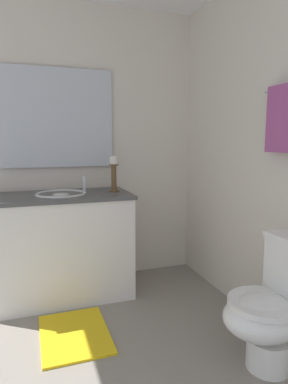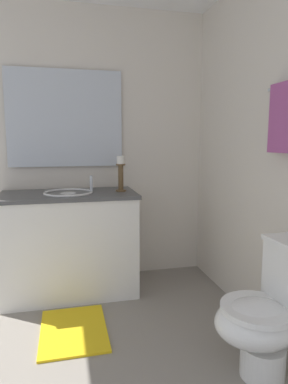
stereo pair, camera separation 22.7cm
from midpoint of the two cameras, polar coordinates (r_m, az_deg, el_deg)
floor at (r=2.19m, az=-7.74°, el=-27.59°), size 2.64×2.55×0.02m
wall_back at (r=2.27m, az=25.83°, el=6.42°), size 2.64×0.04×2.45m
wall_left at (r=3.08m, az=-10.67°, el=7.48°), size 0.04×2.55×2.45m
vanity_cabinet at (r=2.88m, az=-10.32°, el=-8.62°), size 0.58×1.12×0.86m
sink_basin at (r=2.79m, az=-10.51°, el=-0.96°), size 0.40×0.40×0.24m
mirror at (r=3.04m, az=-11.16°, el=12.20°), size 0.02×0.99×0.84m
candle_holder_tall at (r=2.83m, az=-1.71°, el=3.27°), size 0.09×0.09×0.30m
toilet at (r=2.05m, az=23.59°, el=-18.51°), size 0.39×0.54×0.75m
towel_near_vanity at (r=2.16m, az=25.78°, el=11.37°), size 0.27×0.03×0.40m
bath_mat at (r=2.48m, az=-9.17°, el=-22.28°), size 0.60×0.44×0.02m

